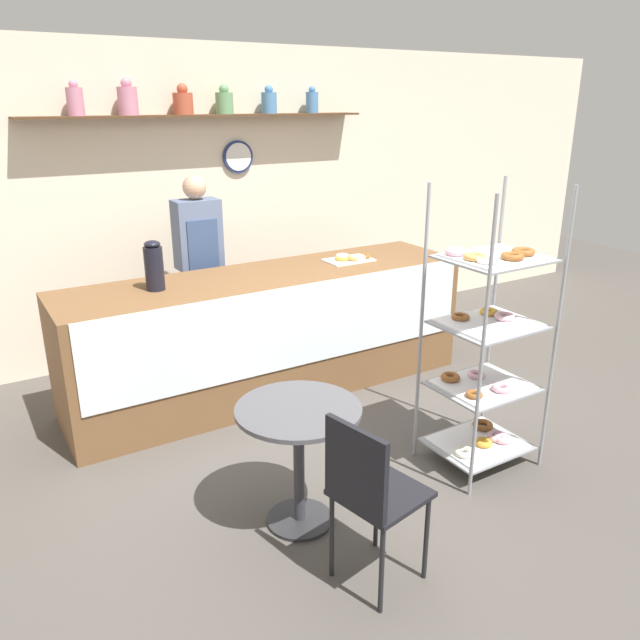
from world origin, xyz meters
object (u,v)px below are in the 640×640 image
object	(u,v)px
cafe_table	(299,437)
donut_tray_counter	(351,258)
coffee_carafe	(154,266)
pastry_rack	(486,353)
cafe_chair	(369,487)
person_worker	(200,267)

from	to	relation	value
cafe_table	donut_tray_counter	distance (m)	2.18
cafe_table	coffee_carafe	size ratio (longest dim) A/B	2.02
pastry_rack	cafe_chair	xyz separation A→B (m)	(-1.26, -0.53, -0.20)
person_worker	donut_tray_counter	distance (m)	1.26
cafe_chair	coffee_carafe	xyz separation A→B (m)	(-0.26, 2.21, 0.59)
donut_tray_counter	coffee_carafe	bearing A→B (deg)	179.13
cafe_table	person_worker	bearing A→B (deg)	81.33
person_worker	cafe_table	bearing A→B (deg)	-98.67
donut_tray_counter	person_worker	bearing A→B (deg)	147.45
pastry_rack	donut_tray_counter	size ratio (longest dim) A/B	4.64
donut_tray_counter	pastry_rack	bearing A→B (deg)	-93.93
cafe_table	cafe_chair	distance (m)	0.59
cafe_table	donut_tray_counter	xyz separation A→B (m)	(1.41, 1.60, 0.46)
cafe_chair	donut_tray_counter	distance (m)	2.62
pastry_rack	cafe_table	xyz separation A→B (m)	(-1.29, 0.06, -0.23)
pastry_rack	coffee_carafe	size ratio (longest dim) A/B	5.09
pastry_rack	donut_tray_counter	xyz separation A→B (m)	(0.11, 1.65, 0.23)
cafe_chair	donut_tray_counter	xyz separation A→B (m)	(1.37, 2.19, 0.44)
person_worker	donut_tray_counter	size ratio (longest dim) A/B	4.33
pastry_rack	coffee_carafe	world-z (taller)	pastry_rack
pastry_rack	cafe_table	world-z (taller)	pastry_rack
cafe_chair	pastry_rack	bearing A→B (deg)	-78.55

